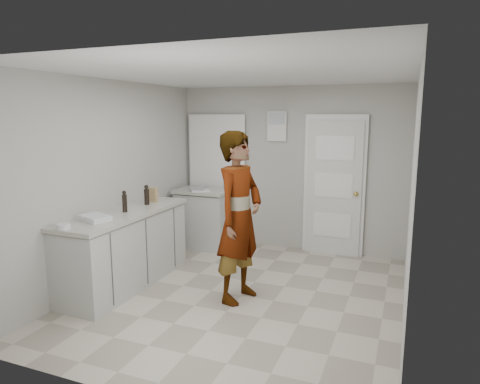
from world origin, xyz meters
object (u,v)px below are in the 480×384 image
at_px(cake_mix_box, 154,195).
at_px(egg_bowl, 64,226).
at_px(person, 239,217).
at_px(baking_dish, 95,218).
at_px(spice_jar, 156,198).
at_px(oil_cruet_a, 147,195).
at_px(oil_cruet_b, 125,202).

xyz_separation_m(cake_mix_box, egg_bowl, (-0.08, -1.53, -0.07)).
relative_size(person, egg_bowl, 13.74).
bearing_deg(baking_dish, spice_jar, 87.47).
bearing_deg(oil_cruet_a, oil_cruet_b, -88.83).
distance_m(spice_jar, egg_bowl, 1.56).
bearing_deg(baking_dish, oil_cruet_a, 86.98).
height_order(person, egg_bowl, person).
relative_size(person, cake_mix_box, 9.98).
bearing_deg(egg_bowl, baking_dish, 83.01).
height_order(oil_cruet_a, baking_dish, oil_cruet_a).
relative_size(oil_cruet_a, baking_dish, 0.68).
bearing_deg(person, oil_cruet_b, 107.97).
height_order(cake_mix_box, baking_dish, cake_mix_box).
height_order(cake_mix_box, egg_bowl, cake_mix_box).
height_order(spice_jar, baking_dish, spice_jar).
bearing_deg(oil_cruet_a, spice_jar, 89.64).
xyz_separation_m(oil_cruet_b, baking_dish, (-0.06, -0.47, -0.10)).
distance_m(cake_mix_box, egg_bowl, 1.54).
xyz_separation_m(spice_jar, oil_cruet_b, (0.01, -0.68, 0.08)).
distance_m(person, cake_mix_box, 1.52).
bearing_deg(spice_jar, cake_mix_box, -133.74).
relative_size(person, spice_jar, 22.17).
xyz_separation_m(cake_mix_box, spice_jar, (0.02, 0.02, -0.05)).
bearing_deg(cake_mix_box, egg_bowl, -82.37).
distance_m(oil_cruet_a, oil_cruet_b, 0.47).
height_order(cake_mix_box, oil_cruet_b, oil_cruet_b).
bearing_deg(cake_mix_box, spice_jar, 56.90).
bearing_deg(oil_cruet_b, cake_mix_box, 92.45).
relative_size(cake_mix_box, egg_bowl, 1.38).
bearing_deg(baking_dish, cake_mix_box, 88.43).
distance_m(cake_mix_box, oil_cruet_b, 0.66).
bearing_deg(oil_cruet_b, spice_jar, 90.70).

